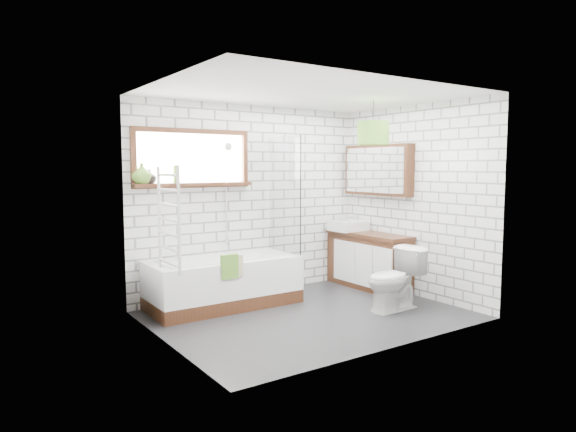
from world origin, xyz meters
TOP-DOWN VIEW (x-y plane):
  - floor at (0.00, 0.00)m, footprint 3.40×2.60m
  - ceiling at (0.00, 0.00)m, footprint 3.40×2.60m
  - wall_back at (0.00, 1.30)m, footprint 3.40×0.01m
  - wall_front at (0.00, -1.30)m, footprint 3.40×0.01m
  - wall_left at (-1.70, 0.00)m, footprint 0.01×2.60m
  - wall_right at (1.70, 0.00)m, footprint 0.01×2.60m
  - window at (-0.85, 1.26)m, footprint 1.52×0.16m
  - towel_radiator at (-1.66, 0.00)m, footprint 0.06×0.52m
  - mirror_cabinet at (1.62, 0.60)m, footprint 0.16×1.20m
  - shower_riser at (-0.40, 1.26)m, footprint 0.02×0.02m
  - bathtub at (-0.63, 0.90)m, footprint 1.82×0.80m
  - shower_screen at (0.26, 0.90)m, footprint 0.02×0.72m
  - towel_green at (-0.76, 0.50)m, footprint 0.21×0.06m
  - towel_beige at (-0.69, 0.50)m, footprint 0.19×0.05m
  - vanity at (1.48, 0.61)m, footprint 0.44×1.36m
  - basin at (1.42, 0.98)m, footprint 0.47×0.41m
  - tap at (1.58, 0.98)m, footprint 0.03×0.03m
  - toilet at (0.96, -0.39)m, footprint 0.45×0.75m
  - vase_olive at (-1.50, 1.23)m, footprint 0.30×0.30m
  - vase_dark at (-1.41, 1.23)m, footprint 0.19×0.19m
  - bottle at (-1.08, 1.23)m, footprint 0.07×0.07m
  - pendant at (0.93, -0.02)m, footprint 0.38×0.38m

SIDE VIEW (x-z plane):
  - floor at x=0.00m, z-range -0.01..0.00m
  - bathtub at x=-0.63m, z-range 0.00..0.59m
  - toilet at x=0.96m, z-range 0.00..0.74m
  - vanity at x=1.48m, z-range 0.00..0.78m
  - towel_green at x=-0.76m, z-range 0.43..0.71m
  - towel_beige at x=-0.69m, z-range 0.44..0.69m
  - basin at x=1.42m, z-range 0.78..0.91m
  - tap at x=1.58m, z-range 0.83..0.97m
  - towel_radiator at x=-1.66m, z-range 0.70..1.70m
  - wall_back at x=0.00m, z-range 0.00..2.50m
  - wall_front at x=0.00m, z-range 0.00..2.50m
  - wall_left at x=-1.70m, z-range 0.00..2.50m
  - wall_right at x=1.70m, z-range 0.00..2.50m
  - shower_screen at x=0.26m, z-range 0.59..2.09m
  - shower_riser at x=-0.40m, z-range 0.70..2.00m
  - vase_dark at x=-1.41m, z-range 1.48..1.65m
  - bottle at x=-1.08m, z-range 1.48..1.70m
  - vase_olive at x=-1.50m, z-range 1.48..1.72m
  - mirror_cabinet at x=1.62m, z-range 1.30..2.00m
  - window at x=-0.85m, z-range 1.46..2.14m
  - pendant at x=0.93m, z-range 1.96..2.24m
  - ceiling at x=0.00m, z-range 2.50..2.51m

